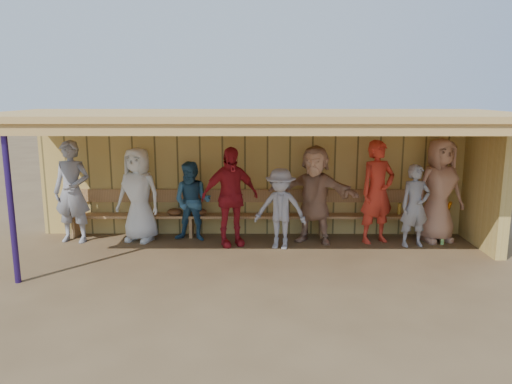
% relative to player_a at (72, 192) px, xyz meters
% --- Properties ---
extents(ground, '(90.00, 90.00, 0.00)m').
position_rel_player_a_xyz_m(ground, '(3.49, -0.72, -0.98)').
color(ground, brown).
rests_on(ground, ground).
extents(player_a, '(0.77, 0.56, 1.95)m').
position_rel_player_a_xyz_m(player_a, '(0.00, 0.00, 0.00)').
color(player_a, gray).
rests_on(player_a, ground).
extents(player_b, '(1.02, 0.81, 1.81)m').
position_rel_player_a_xyz_m(player_b, '(1.24, 0.08, -0.07)').
color(player_b, silver).
rests_on(player_b, ground).
extents(player_c, '(0.83, 0.70, 1.54)m').
position_rel_player_a_xyz_m(player_c, '(2.27, 0.09, -0.21)').
color(player_c, '#2E5D80').
rests_on(player_c, ground).
extents(player_d, '(1.18, 0.83, 1.86)m').
position_rel_player_a_xyz_m(player_d, '(3.01, -0.21, -0.05)').
color(player_d, '#B11C25').
rests_on(player_d, ground).
extents(player_e, '(1.07, 0.77, 1.49)m').
position_rel_player_a_xyz_m(player_e, '(3.94, -0.39, -0.23)').
color(player_e, '#98969E').
rests_on(player_e, ground).
extents(player_f, '(1.81, 1.10, 1.86)m').
position_rel_player_a_xyz_m(player_f, '(4.59, 0.00, -0.05)').
color(player_f, tan).
rests_on(player_f, ground).
extents(player_g, '(0.84, 0.70, 1.96)m').
position_rel_player_a_xyz_m(player_g, '(5.78, -0.00, 0.00)').
color(player_g, red).
rests_on(player_g, ground).
extents(player_h, '(1.10, 0.86, 1.99)m').
position_rel_player_a_xyz_m(player_h, '(6.98, 0.09, 0.02)').
color(player_h, tan).
rests_on(player_h, ground).
extents(player_extra, '(0.61, 0.45, 1.54)m').
position_rel_player_a_xyz_m(player_extra, '(6.43, -0.26, -0.21)').
color(player_extra, gray).
rests_on(player_extra, ground).
extents(dugout_structure, '(8.80, 3.20, 2.50)m').
position_rel_player_a_xyz_m(dugout_structure, '(3.88, -0.03, 0.72)').
color(dugout_structure, tan).
rests_on(dugout_structure, ground).
extents(bench, '(7.60, 0.34, 0.93)m').
position_rel_player_a_xyz_m(bench, '(3.49, 0.40, -0.45)').
color(bench, '#B3824D').
rests_on(bench, ground).
extents(dugout_equipment, '(7.46, 0.62, 0.80)m').
position_rel_player_a_xyz_m(dugout_equipment, '(2.43, 0.27, -0.49)').
color(dugout_equipment, orange).
rests_on(dugout_equipment, ground).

